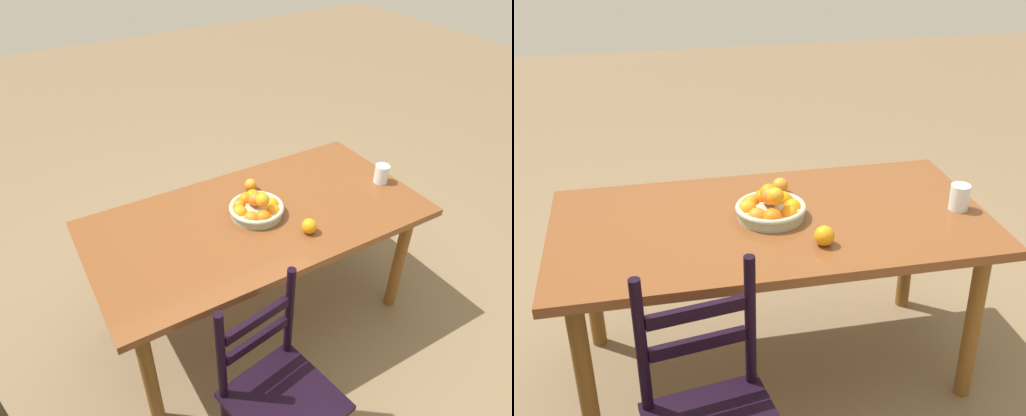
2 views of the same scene
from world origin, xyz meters
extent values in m
plane|color=brown|center=(0.00, 0.00, 0.00)|extent=(12.00, 12.00, 0.00)
cube|color=brown|center=(0.00, 0.00, 0.72)|extent=(1.70, 0.87, 0.04)
cylinder|color=brown|center=(-0.74, -0.33, 0.35)|extent=(0.07, 0.07, 0.70)
cylinder|color=brown|center=(0.74, -0.33, 0.35)|extent=(0.07, 0.07, 0.70)
cylinder|color=brown|center=(-0.74, 0.33, 0.35)|extent=(0.07, 0.07, 0.70)
cylinder|color=brown|center=(0.74, 0.33, 0.35)|extent=(0.07, 0.07, 0.70)
cube|color=black|center=(0.33, 0.77, 0.44)|extent=(0.45, 0.45, 0.03)
cylinder|color=black|center=(0.19, 0.57, 0.22)|extent=(0.04, 0.04, 0.43)
cylinder|color=black|center=(0.53, 0.63, 0.69)|extent=(0.04, 0.04, 0.47)
cylinder|color=black|center=(0.19, 0.57, 0.69)|extent=(0.04, 0.04, 0.47)
cube|color=black|center=(0.36, 0.60, 0.65)|extent=(0.30, 0.07, 0.04)
cube|color=black|center=(0.36, 0.60, 0.77)|extent=(0.30, 0.07, 0.04)
cylinder|color=#A5AD90|center=(0.00, -0.01, 0.76)|extent=(0.26, 0.26, 0.04)
torus|color=#A5AD90|center=(0.00, -0.01, 0.78)|extent=(0.28, 0.28, 0.02)
sphere|color=orange|center=(0.09, -0.02, 0.77)|extent=(0.07, 0.07, 0.07)
sphere|color=orange|center=(0.07, 0.05, 0.77)|extent=(0.07, 0.07, 0.07)
sphere|color=orange|center=(0.01, 0.07, 0.77)|extent=(0.08, 0.08, 0.08)
sphere|color=orange|center=(-0.06, 0.05, 0.77)|extent=(0.07, 0.07, 0.07)
sphere|color=orange|center=(-0.08, -0.01, 0.77)|extent=(0.07, 0.07, 0.07)
sphere|color=orange|center=(-0.06, -0.07, 0.77)|extent=(0.07, 0.07, 0.07)
sphere|color=orange|center=(0.01, -0.10, 0.77)|extent=(0.08, 0.08, 0.08)
sphere|color=orange|center=(0.07, -0.08, 0.77)|extent=(0.07, 0.07, 0.07)
sphere|color=orange|center=(-0.01, 0.03, 0.84)|extent=(0.07, 0.07, 0.07)
sphere|color=orange|center=(0.00, -0.05, 0.81)|extent=(0.07, 0.07, 0.07)
sphere|color=orange|center=(0.00, -0.05, 0.82)|extent=(0.07, 0.07, 0.07)
sphere|color=orange|center=(0.00, -0.03, 0.82)|extent=(0.07, 0.07, 0.07)
sphere|color=orange|center=(-0.14, 0.24, 0.77)|extent=(0.07, 0.07, 0.07)
sphere|color=orange|center=(-0.09, -0.22, 0.77)|extent=(0.07, 0.07, 0.07)
cylinder|color=silver|center=(-0.75, 0.07, 0.79)|extent=(0.08, 0.08, 0.10)
camera|label=1|loc=(0.94, 1.59, 2.13)|focal=32.27mm
camera|label=2|loc=(0.47, 2.20, 1.93)|focal=45.86mm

